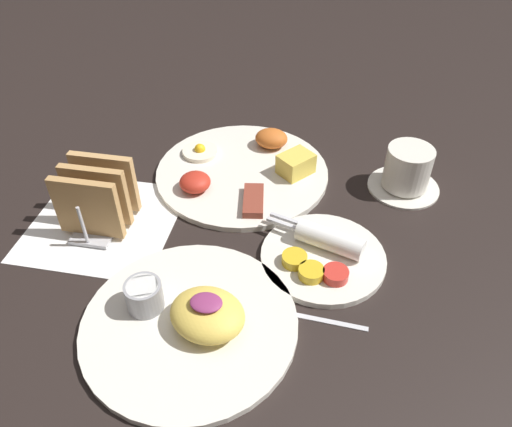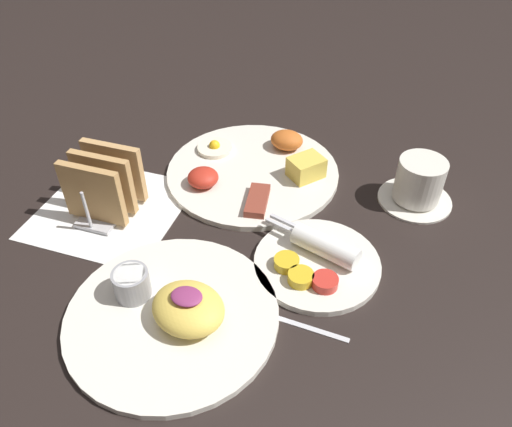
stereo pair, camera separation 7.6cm
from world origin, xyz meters
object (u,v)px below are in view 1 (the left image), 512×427
at_px(plate_breakfast, 244,169).
at_px(plate_foreground, 190,319).
at_px(plate_condiments, 323,254).
at_px(toast_rack, 97,197).
at_px(coffee_cup, 407,171).

distance_m(plate_breakfast, plate_foreground, 0.33).
bearing_deg(plate_condiments, toast_rack, 177.21).
relative_size(plate_breakfast, toast_rack, 2.59).
height_order(plate_foreground, coffee_cup, coffee_cup).
relative_size(toast_rack, coffee_cup, 0.97).
relative_size(plate_breakfast, coffee_cup, 2.51).
height_order(plate_breakfast, plate_condiments, plate_breakfast).
bearing_deg(plate_foreground, plate_condiments, 43.63).
bearing_deg(plate_foreground, toast_rack, 139.20).
distance_m(plate_foreground, toast_rack, 0.25).
xyz_separation_m(plate_breakfast, toast_rack, (-0.19, -0.17, 0.04)).
xyz_separation_m(plate_condiments, coffee_cup, (0.12, 0.19, 0.03)).
bearing_deg(plate_condiments, plate_foreground, -136.37).
distance_m(plate_breakfast, toast_rack, 0.26).
relative_size(plate_foreground, coffee_cup, 2.30).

